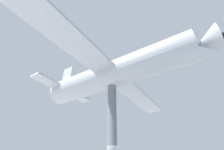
{
  "coord_description": "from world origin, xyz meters",
  "views": [
    {
      "loc": [
        6.83,
        6.01,
        1.32
      ],
      "look_at": [
        0.0,
        0.0,
        7.19
      ],
      "focal_mm": 24.0,
      "sensor_mm": 36.0,
      "label": 1
    }
  ],
  "objects": [
    {
      "name": "support_pylon_central",
      "position": [
        0.0,
        0.0,
        3.1
      ],
      "size": [
        0.58,
        0.58,
        6.21
      ],
      "color": "slate",
      "rests_on": "ground_plane"
    },
    {
      "name": "suspended_airplane",
      "position": [
        -0.03,
        0.21,
        7.21
      ],
      "size": [
        18.62,
        12.79,
        3.45
      ],
      "rotation": [
        0.0,
        0.0,
        0.15
      ],
      "color": "#B2B7BC",
      "rests_on": "support_pylon_central"
    }
  ]
}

